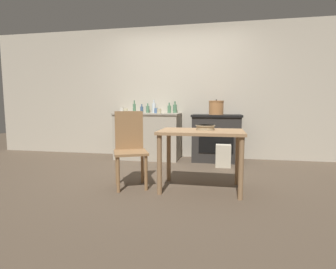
{
  "coord_description": "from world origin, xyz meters",
  "views": [
    {
      "loc": [
        0.78,
        -3.58,
        1.02
      ],
      "look_at": [
        0.0,
        0.41,
        0.57
      ],
      "focal_mm": 28.0,
      "sensor_mm": 36.0,
      "label": 1
    }
  ],
  "objects": [
    {
      "name": "cup_end_right",
      "position": [
        -0.38,
        1.21,
        0.92
      ],
      "size": [
        0.07,
        0.07,
        0.1
      ],
      "primitive_type": "cylinder",
      "color": "#4C6B99",
      "rests_on": "counter_cabinet"
    },
    {
      "name": "bottle_far_left",
      "position": [
        -0.83,
        1.28,
        0.97
      ],
      "size": [
        0.06,
        0.06,
        0.24
      ],
      "color": "#517F5B",
      "rests_on": "counter_cabinet"
    },
    {
      "name": "bottle_center_right",
      "position": [
        -0.72,
        1.41,
        0.94
      ],
      "size": [
        0.06,
        0.06,
        0.17
      ],
      "color": "#3D5675",
      "rests_on": "counter_cabinet"
    },
    {
      "name": "counter_cabinet",
      "position": [
        -0.56,
        1.25,
        0.44
      ],
      "size": [
        1.23,
        0.62,
        0.87
      ],
      "color": "#B2A893",
      "rests_on": "ground_plane"
    },
    {
      "name": "stove",
      "position": [
        0.73,
        1.28,
        0.43
      ],
      "size": [
        0.89,
        0.58,
        0.86
      ],
      "color": "#2D2B28",
      "rests_on": "ground_plane"
    },
    {
      "name": "stock_pot",
      "position": [
        0.72,
        1.22,
        0.98
      ],
      "size": [
        0.27,
        0.27,
        0.27
      ],
      "color": "#B77A47",
      "rests_on": "stove"
    },
    {
      "name": "cup_far_right",
      "position": [
        -0.29,
        1.03,
        0.92
      ],
      "size": [
        0.08,
        0.08,
        0.09
      ],
      "primitive_type": "cylinder",
      "color": "beige",
      "rests_on": "counter_cabinet"
    },
    {
      "name": "cup_right",
      "position": [
        -1.06,
        1.21,
        0.93
      ],
      "size": [
        0.07,
        0.07,
        0.1
      ],
      "primitive_type": "cylinder",
      "color": "silver",
      "rests_on": "counter_cabinet"
    },
    {
      "name": "bottle_mid_left",
      "position": [
        -0.17,
        1.39,
        0.95
      ],
      "size": [
        0.07,
        0.07,
        0.2
      ],
      "color": "#517F5B",
      "rests_on": "counter_cabinet"
    },
    {
      "name": "bottle_center_left",
      "position": [
        -0.07,
        1.46,
        0.96
      ],
      "size": [
        0.08,
        0.08,
        0.22
      ],
      "color": "#517F5B",
      "rests_on": "counter_cabinet"
    },
    {
      "name": "bottle_center",
      "position": [
        -0.49,
        1.48,
        0.97
      ],
      "size": [
        0.08,
        0.08,
        0.26
      ],
      "color": "silver",
      "rests_on": "counter_cabinet"
    },
    {
      "name": "ground_plane",
      "position": [
        0.0,
        0.0,
        0.0
      ],
      "size": [
        14.0,
        14.0,
        0.0
      ],
      "primitive_type": "plane",
      "color": "brown"
    },
    {
      "name": "mixing_bowl_large",
      "position": [
        0.62,
        -0.39,
        0.76
      ],
      "size": [
        0.23,
        0.23,
        0.06
      ],
      "color": "tan",
      "rests_on": "work_table"
    },
    {
      "name": "cup_mid_right",
      "position": [
        -0.96,
        1.15,
        0.92
      ],
      "size": [
        0.07,
        0.07,
        0.09
      ],
      "primitive_type": "cylinder",
      "color": "beige",
      "rests_on": "counter_cabinet"
    },
    {
      "name": "chair",
      "position": [
        -0.32,
        -0.46,
        0.5
      ],
      "size": [
        0.53,
        0.53,
        0.95
      ],
      "rotation": [
        0.0,
        0.0,
        0.42
      ],
      "color": "#997047",
      "rests_on": "ground_plane"
    },
    {
      "name": "bottle_left",
      "position": [
        -0.62,
        1.48,
        0.95
      ],
      "size": [
        0.06,
        0.06,
        0.19
      ],
      "color": "#517F5B",
      "rests_on": "counter_cabinet"
    },
    {
      "name": "work_table",
      "position": [
        0.57,
        -0.44,
        0.61
      ],
      "size": [
        1.0,
        0.66,
        0.73
      ],
      "color": "#A87F56",
      "rests_on": "ground_plane"
    },
    {
      "name": "flour_sack",
      "position": [
        0.86,
        0.79,
        0.19
      ],
      "size": [
        0.25,
        0.17,
        0.38
      ],
      "primitive_type": "cube",
      "color": "beige",
      "rests_on": "ground_plane"
    },
    {
      "name": "wall_back",
      "position": [
        0.0,
        1.58,
        1.27
      ],
      "size": [
        8.0,
        0.07,
        2.55
      ],
      "color": "beige",
      "rests_on": "ground_plane"
    }
  ]
}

